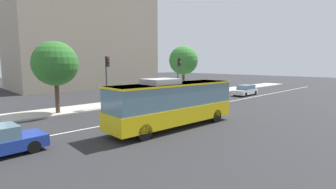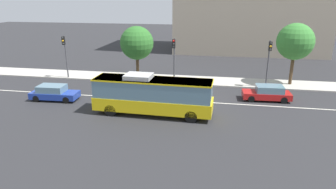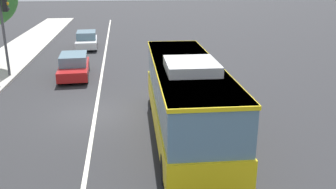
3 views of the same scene
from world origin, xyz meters
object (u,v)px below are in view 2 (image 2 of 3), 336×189
sedan_red (267,93)px  street_tree_kerbside_left (295,42)px  traffic_light_mid_block (269,56)px  street_tree_kerbside_centre (137,43)px  sedan_blue (54,93)px  traffic_light_far_corner (65,50)px  transit_bus (153,94)px  traffic_light_near_corner (174,53)px

sedan_red → street_tree_kerbside_left: (3.23, 5.79, 4.18)m
traffic_light_mid_block → street_tree_kerbside_centre: 14.70m
sedan_blue → traffic_light_far_corner: 8.40m
traffic_light_far_corner → sedan_blue: bearing=16.0°
transit_bus → street_tree_kerbside_centre: 11.40m
transit_bus → sedan_red: bearing=30.4°
traffic_light_mid_block → street_tree_kerbside_centre: street_tree_kerbside_centre is taller
transit_bus → traffic_light_far_corner: (-12.81, 9.45, 1.75)m
sedan_blue → street_tree_kerbside_left: 25.70m
traffic_light_far_corner → sedan_red: bearing=77.5°
traffic_light_far_corner → street_tree_kerbside_centre: street_tree_kerbside_centre is taller
sedan_red → traffic_light_far_corner: 23.39m
traffic_light_far_corner → street_tree_kerbside_centre: (8.62, 0.83, 0.88)m
sedan_red → traffic_light_mid_block: 4.92m
traffic_light_far_corner → street_tree_kerbside_left: (26.11, 1.86, 1.34)m
traffic_light_near_corner → traffic_light_mid_block: same height
traffic_light_near_corner → traffic_light_far_corner: size_ratio=1.00×
sedan_red → sedan_blue: bearing=7.1°
transit_bus → sedan_red: transit_bus is taller
sedan_blue → street_tree_kerbside_left: (23.57, 9.35, 4.18)m
sedan_red → traffic_light_far_corner: traffic_light_far_corner is taller
sedan_blue → street_tree_kerbside_centre: size_ratio=0.72×
sedan_blue → traffic_light_mid_block: 22.26m
street_tree_kerbside_left → street_tree_kerbside_centre: bearing=-176.6°
transit_bus → street_tree_kerbside_centre: (-4.19, 10.27, 2.64)m
traffic_light_near_corner → traffic_light_mid_block: bearing=93.4°
transit_bus → street_tree_kerbside_left: bearing=42.1°
transit_bus → sedan_red: size_ratio=2.20×
sedan_blue → traffic_light_mid_block: bearing=17.2°
transit_bus → sedan_red: 11.54m
sedan_blue → traffic_light_near_corner: size_ratio=0.88×
transit_bus → traffic_light_far_corner: bearing=145.3°
traffic_light_near_corner → traffic_light_mid_block: (10.17, 0.11, 0.00)m
traffic_light_near_corner → street_tree_kerbside_left: size_ratio=0.75×
street_tree_kerbside_left → traffic_light_mid_block: bearing=-147.8°
traffic_light_near_corner → street_tree_kerbside_left: (13.00, 1.89, 1.34)m
transit_bus → street_tree_kerbside_centre: bearing=113.9°
transit_bus → sedan_blue: size_ratio=2.20×
traffic_light_mid_block → street_tree_kerbside_left: (2.83, 1.78, 1.34)m
traffic_light_far_corner → street_tree_kerbside_centre: size_ratio=0.81×
traffic_light_far_corner → street_tree_kerbside_left: 26.21m
traffic_light_near_corner → street_tree_kerbside_left: bearing=101.1°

